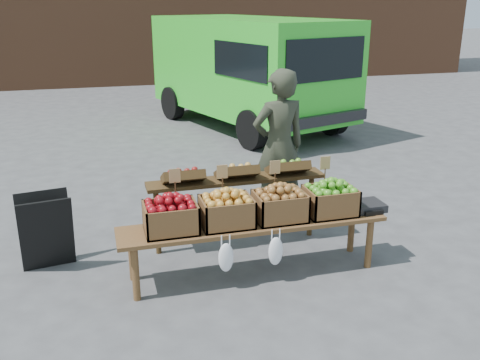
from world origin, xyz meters
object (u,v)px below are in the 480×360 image
object	(u,v)px
delivery_van	(248,74)
weighing_scale	(367,206)
crate_red_apples	(280,206)
crate_green_apples	(330,201)
crate_golden_apples	(171,218)
display_bench	(253,248)
crate_russet_pears	(227,212)
vendor	(279,147)
chalkboard_sign	(46,231)
back_table	(237,201)

from	to	relation	value
delivery_van	weighing_scale	xyz separation A→B (m)	(-0.59, -6.44, -0.54)
crate_red_apples	weighing_scale	size ratio (longest dim) A/B	1.47
delivery_van	weighing_scale	bearing A→B (deg)	-113.51
crate_green_apples	crate_golden_apples	bearing A→B (deg)	180.00
crate_green_apples	crate_red_apples	bearing A→B (deg)	180.00
display_bench	crate_russet_pears	world-z (taller)	crate_russet_pears
vendor	crate_red_apples	size ratio (longest dim) A/B	3.83
crate_golden_apples	crate_russet_pears	bearing A→B (deg)	0.00
chalkboard_sign	back_table	bearing A→B (deg)	-8.91
crate_red_apples	display_bench	bearing A→B (deg)	180.00
crate_russet_pears	weighing_scale	size ratio (longest dim) A/B	1.47
back_table	crate_red_apples	distance (m)	0.79
crate_golden_apples	weighing_scale	size ratio (longest dim) A/B	1.47
delivery_van	crate_golden_apples	world-z (taller)	delivery_van
display_bench	crate_green_apples	distance (m)	0.93
crate_golden_apples	crate_red_apples	distance (m)	1.10
vendor	weighing_scale	xyz separation A→B (m)	(0.53, -1.30, -0.35)
delivery_van	crate_golden_apples	bearing A→B (deg)	-130.75
delivery_van	display_bench	distance (m)	6.76
back_table	display_bench	world-z (taller)	back_table
vendor	chalkboard_sign	world-z (taller)	vendor
weighing_scale	crate_russet_pears	bearing A→B (deg)	180.00
delivery_van	crate_red_apples	world-z (taller)	delivery_van
crate_green_apples	vendor	bearing A→B (deg)	94.64
display_bench	crate_green_apples	xyz separation A→B (m)	(0.82, 0.00, 0.42)
vendor	weighing_scale	size ratio (longest dim) A/B	5.63
crate_golden_apples	crate_red_apples	world-z (taller)	same
display_bench	crate_red_apples	size ratio (longest dim) A/B	5.40
crate_golden_apples	crate_russet_pears	world-z (taller)	same
back_table	crate_golden_apples	distance (m)	1.13
crate_russet_pears	vendor	bearing A→B (deg)	52.50
vendor	chalkboard_sign	distance (m)	2.86
chalkboard_sign	crate_red_apples	distance (m)	2.43
weighing_scale	crate_green_apples	bearing A→B (deg)	180.00
chalkboard_sign	crate_russet_pears	bearing A→B (deg)	-31.26
crate_golden_apples	crate_russet_pears	size ratio (longest dim) A/B	1.00
delivery_van	chalkboard_sign	xyz separation A→B (m)	(-3.87, -5.72, -0.75)
back_table	crate_red_apples	xyz separation A→B (m)	(0.25, -0.72, 0.19)
chalkboard_sign	crate_golden_apples	world-z (taller)	crate_golden_apples
back_table	crate_green_apples	size ratio (longest dim) A/B	4.20
chalkboard_sign	crate_golden_apples	distance (m)	1.44
chalkboard_sign	weighing_scale	xyz separation A→B (m)	(3.28, -0.72, 0.21)
weighing_scale	display_bench	bearing A→B (deg)	180.00
crate_golden_apples	back_table	bearing A→B (deg)	40.33
back_table	crate_red_apples	world-z (taller)	back_table
delivery_van	vendor	bearing A→B (deg)	-120.55
chalkboard_sign	display_bench	distance (m)	2.16
vendor	crate_red_apples	bearing A→B (deg)	64.37
crate_russet_pears	crate_green_apples	size ratio (longest dim) A/B	1.00
delivery_van	weighing_scale	size ratio (longest dim) A/B	15.15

